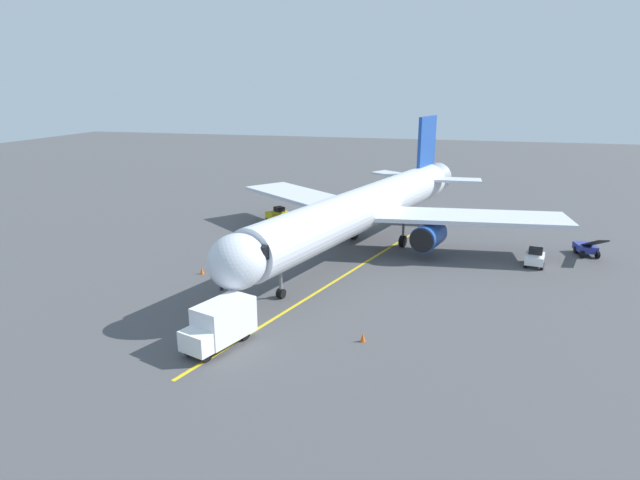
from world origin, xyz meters
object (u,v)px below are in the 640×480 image
tug_portside (277,214)px  safety_cone_nose_right (202,271)px  ground_crew_marshaller (221,279)px  safety_cone_nose_left (363,337)px  box_truck_near_nose (219,324)px  tug_starboard_side (535,258)px  belt_loader_rear_apron (587,248)px  airplane (366,208)px

tug_portside → safety_cone_nose_right: (0.00, 18.82, -0.43)m
ground_crew_marshaller → safety_cone_nose_left: (-11.76, 5.62, -0.61)m
box_truck_near_nose → tug_starboard_side: (-19.62, -20.32, -0.68)m
belt_loader_rear_apron → safety_cone_nose_right: size_ratio=8.58×
tug_starboard_side → belt_loader_rear_apron: size_ratio=0.53×
belt_loader_rear_apron → safety_cone_nose_left: (16.48, 21.95, -0.44)m
tug_starboard_side → belt_loader_rear_apron: 6.51m
safety_cone_nose_left → safety_cone_nose_right: 17.12m
airplane → belt_loader_rear_apron: 20.17m
tug_portside → belt_loader_rear_apron: size_ratio=0.58×
safety_cone_nose_left → tug_portside: bearing=-61.5°
tug_portside → belt_loader_rear_apron: bearing=170.2°
tug_portside → safety_cone_nose_right: bearing=90.0°
box_truck_near_nose → safety_cone_nose_left: (-8.02, -2.68, -1.11)m
box_truck_near_nose → belt_loader_rear_apron: (-24.50, -24.63, -0.67)m
safety_cone_nose_left → safety_cone_nose_right: same height
box_truck_near_nose → safety_cone_nose_left: size_ratio=9.06×
belt_loader_rear_apron → airplane: bearing=9.9°
box_truck_near_nose → safety_cone_nose_right: 13.18m
airplane → tug_starboard_side: (-14.72, 0.89, -3.30)m
belt_loader_rear_apron → safety_cone_nose_right: bearing=23.2°
safety_cone_nose_right → tug_portside: bearing=-90.0°
belt_loader_rear_apron → safety_cone_nose_right: (31.31, 13.41, -0.44)m
airplane → tug_starboard_side: 15.12m
airplane → tug_portside: 15.03m
ground_crew_marshaller → tug_starboard_side: bearing=-152.8°
box_truck_near_nose → safety_cone_nose_right: (6.81, -11.23, -1.11)m
belt_loader_rear_apron → safety_cone_nose_right: belt_loader_rear_apron is taller
box_truck_near_nose → airplane: bearing=-103.0°
airplane → safety_cone_nose_left: (-3.13, 18.53, -3.73)m
box_truck_near_nose → safety_cone_nose_left: 8.53m
ground_crew_marshaller → tug_portside: size_ratio=0.63×
airplane → ground_crew_marshaller: size_ratio=23.16×
tug_starboard_side → belt_loader_rear_apron: bearing=-138.5°
airplane → tug_portside: airplane is taller
airplane → tug_starboard_side: size_ratio=15.70×
safety_cone_nose_left → airplane: bearing=-80.4°
tug_starboard_side → safety_cone_nose_right: size_ratio=4.59×
ground_crew_marshaller → safety_cone_nose_left: 13.05m
tug_portside → tug_starboard_side: same height
ground_crew_marshaller → tug_portside: (3.07, -21.75, -0.18)m
tug_starboard_side → safety_cone_nose_right: 27.96m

